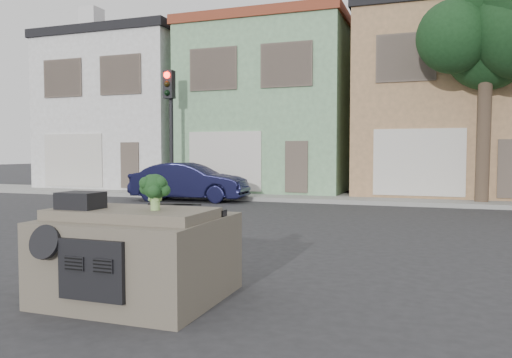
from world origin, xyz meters
The scene contains 12 objects.
ground_plane centered at (0.00, 0.00, 0.00)m, with size 120.00×120.00×0.00m, color #303033.
sidewalk centered at (0.00, 10.50, 0.07)m, with size 40.00×3.00×0.15m, color gray.
townhouse_white centered at (-11.00, 14.50, 3.77)m, with size 7.20×8.20×7.55m, color white.
townhouse_mint centered at (-3.50, 14.50, 3.77)m, with size 7.20×8.20×7.55m, color #80AF81.
townhouse_tan centered at (4.00, 14.50, 3.77)m, with size 7.20×8.20×7.55m, color tan.
navy_sedan centered at (-5.08, 8.37, 0.00)m, with size 1.50×4.31×1.42m, color black.
traffic_signal centered at (-6.50, 9.50, 2.55)m, with size 0.40×0.40×5.10m, color black.
tree_near centered at (5.00, 9.80, 4.25)m, with size 4.40×4.00×8.50m, color #163719.
car_dashboard centered at (0.00, -3.00, 0.56)m, with size 2.00×1.80×1.12m, color #655C4D.
instrument_hump centered at (-0.58, -3.35, 1.22)m, with size 0.48×0.38×0.20m, color black.
wiper_arm centered at (0.28, -2.62, 1.13)m, with size 0.70×0.03×0.02m, color black.
broccoli centered at (0.34, -3.19, 1.34)m, with size 0.35×0.35×0.43m, color #163516.
Camera 1 is at (3.35, -8.25, 1.79)m, focal length 35.00 mm.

